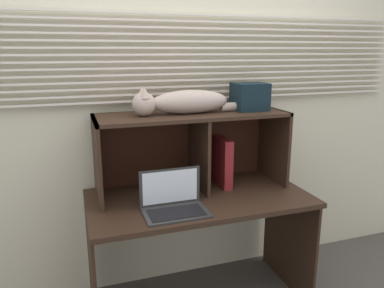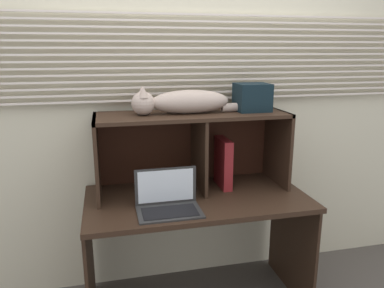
# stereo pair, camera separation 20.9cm
# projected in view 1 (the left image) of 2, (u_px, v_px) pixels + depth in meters

# --- Properties ---
(back_panel_with_blinds) EXTENTS (4.40, 0.08, 2.50)m
(back_panel_with_blinds) POSITION_uv_depth(u_px,v_px,m) (180.00, 102.00, 2.46)
(back_panel_with_blinds) COLOR beige
(back_panel_with_blinds) RESTS_ON ground
(desk) EXTENTS (1.32, 0.68, 0.74)m
(desk) POSITION_uv_depth(u_px,v_px,m) (199.00, 219.00, 2.28)
(desk) COLOR #312016
(desk) RESTS_ON ground
(hutch_shelf_unit) EXTENTS (1.17, 0.39, 0.48)m
(hutch_shelf_unit) POSITION_uv_depth(u_px,v_px,m) (191.00, 137.00, 2.31)
(hutch_shelf_unit) COLOR #312016
(hutch_shelf_unit) RESTS_ON desk
(cat) EXTENTS (0.80, 0.16, 0.17)m
(cat) POSITION_uv_depth(u_px,v_px,m) (183.00, 102.00, 2.21)
(cat) COLOR #BBA699
(cat) RESTS_ON hutch_shelf_unit
(laptop) EXTENTS (0.35, 0.23, 0.22)m
(laptop) POSITION_uv_depth(u_px,v_px,m) (174.00, 203.00, 2.02)
(laptop) COLOR #2D2D2D
(laptop) RESTS_ON desk
(binder_upright) EXTENTS (0.06, 0.22, 0.31)m
(binder_upright) POSITION_uv_depth(u_px,v_px,m) (222.00, 162.00, 2.39)
(binder_upright) COLOR maroon
(binder_upright) RESTS_ON desk
(book_stack) EXTENTS (0.20, 0.25, 0.03)m
(book_stack) POSITION_uv_depth(u_px,v_px,m) (164.00, 190.00, 2.30)
(book_stack) COLOR gray
(book_stack) RESTS_ON desk
(storage_box) EXTENTS (0.20, 0.18, 0.17)m
(storage_box) POSITION_uv_depth(u_px,v_px,m) (250.00, 97.00, 2.34)
(storage_box) COLOR black
(storage_box) RESTS_ON hutch_shelf_unit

